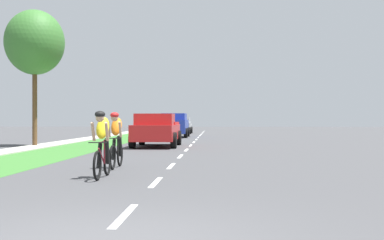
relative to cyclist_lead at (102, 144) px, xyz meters
name	(u,v)px	position (x,y,z in m)	size (l,w,h in m)	color
ground_plane	(190,146)	(1.35, 13.95, -0.81)	(120.00, 120.00, 0.00)	#424244
grass_verge	(90,145)	(-3.89, 13.95, -0.81)	(2.95, 70.00, 0.01)	#38722D
sidewalk_concrete	(48,145)	(-6.09, 13.95, -0.81)	(1.43, 70.00, 0.10)	#B2ADA3
lane_markings_center	(194,142)	(1.35, 17.95, -0.81)	(0.12, 54.07, 0.01)	white
cyclist_lead	(102,144)	(0.00, 0.00, 0.00)	(0.42, 1.72, 1.58)	black
cyclist_trailing	(116,139)	(-0.15, 2.37, 0.00)	(0.42, 1.72, 1.58)	black
pickup_red	(156,130)	(-0.29, 13.05, 0.02)	(2.22, 5.10, 1.64)	red
suv_blue	(174,125)	(-0.47, 25.77, 0.14)	(2.15, 4.70, 1.79)	#23389E
sedan_silver	(181,125)	(-0.59, 34.78, -0.04)	(1.98, 4.30, 1.52)	#A5A8AD
street_tree_near	(35,43)	(-6.51, 13.17, 4.43)	(2.99, 2.99, 6.91)	brown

